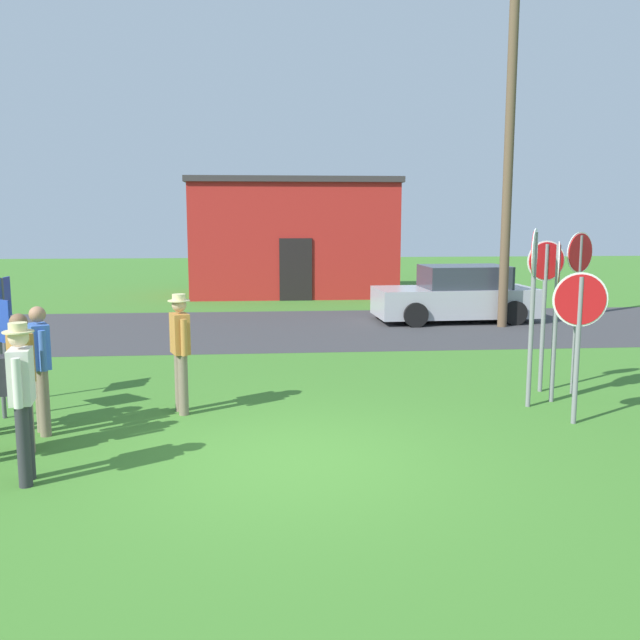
% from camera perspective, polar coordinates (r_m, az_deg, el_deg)
% --- Properties ---
extents(ground_plane, '(80.00, 80.00, 0.00)m').
position_cam_1_polar(ground_plane, '(8.25, -2.49, -11.50)').
color(ground_plane, '#3D7528').
extents(street_asphalt, '(60.00, 6.40, 0.01)m').
position_cam_1_polar(street_asphalt, '(17.55, -3.80, -0.71)').
color(street_asphalt, '#38383A').
rests_on(street_asphalt, ground).
extents(building_background, '(7.35, 4.16, 4.16)m').
position_cam_1_polar(building_background, '(25.19, -2.26, 6.88)').
color(building_background, '#B2231E').
rests_on(building_background, ground).
extents(utility_pole, '(1.80, 0.24, 8.98)m').
position_cam_1_polar(utility_pole, '(18.31, 15.37, 14.07)').
color(utility_pole, brown).
rests_on(utility_pole, ground).
extents(parked_car_on_street, '(4.38, 2.17, 1.51)m').
position_cam_1_polar(parked_car_on_street, '(19.09, 11.25, 1.97)').
color(parked_car_on_street, '#A5A8AD').
rests_on(parked_car_on_street, ground).
extents(stop_sign_center_cluster, '(0.73, 0.13, 2.09)m').
position_cam_1_polar(stop_sign_center_cluster, '(9.93, 20.62, -0.13)').
color(stop_sign_center_cluster, slate).
rests_on(stop_sign_center_cluster, ground).
extents(stop_sign_leaning_right, '(0.64, 0.09, 2.45)m').
position_cam_1_polar(stop_sign_leaning_right, '(11.58, 18.08, 2.21)').
color(stop_sign_leaning_right, slate).
rests_on(stop_sign_leaning_right, ground).
extents(stop_sign_rear_right, '(0.26, 0.62, 2.46)m').
position_cam_1_polar(stop_sign_rear_right, '(10.99, 18.98, 1.95)').
color(stop_sign_rear_right, slate).
rests_on(stop_sign_rear_right, ground).
extents(stop_sign_nearest, '(0.56, 0.34, 2.59)m').
position_cam_1_polar(stop_sign_nearest, '(11.61, 20.56, 2.55)').
color(stop_sign_nearest, slate).
rests_on(stop_sign_nearest, ground).
extents(stop_sign_tallest, '(0.34, 0.63, 2.66)m').
position_cam_1_polar(stop_sign_tallest, '(10.57, 17.20, 2.57)').
color(stop_sign_tallest, slate).
rests_on(stop_sign_tallest, ground).
extents(person_in_blue, '(0.42, 0.56, 1.74)m').
position_cam_1_polar(person_in_blue, '(7.94, -23.57, -5.41)').
color(person_in_blue, '#2D2D33').
rests_on(person_in_blue, ground).
extents(person_with_sunhat, '(0.36, 0.52, 1.69)m').
position_cam_1_polar(person_with_sunhat, '(9.64, -22.12, -3.30)').
color(person_with_sunhat, '#7A6B56').
rests_on(person_with_sunhat, ground).
extents(person_near_signs, '(0.39, 0.48, 1.69)m').
position_cam_1_polar(person_near_signs, '(9.04, -23.43, -4.14)').
color(person_near_signs, '#7A6B56').
rests_on(person_near_signs, ground).
extents(person_in_teal, '(0.33, 0.54, 1.74)m').
position_cam_1_polar(person_in_teal, '(10.09, -11.48, -2.14)').
color(person_in_teal, '#7A6B56').
rests_on(person_in_teal, ground).
extents(info_panel_leftmost, '(0.06, 0.60, 1.92)m').
position_cam_1_polar(info_panel_leftmost, '(11.43, -24.70, 0.22)').
color(info_panel_leftmost, '#4C4C51').
rests_on(info_panel_leftmost, ground).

